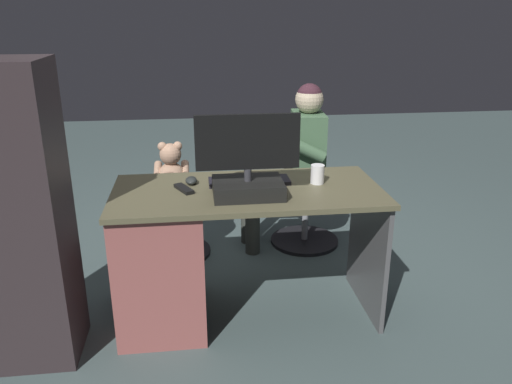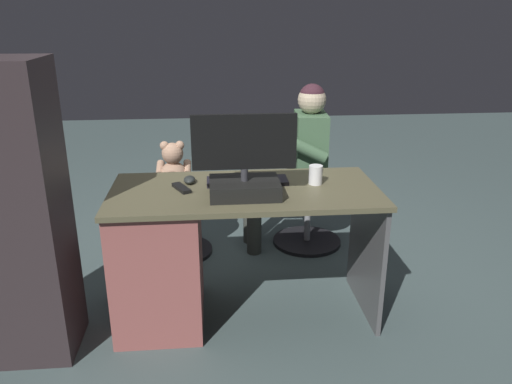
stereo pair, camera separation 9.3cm
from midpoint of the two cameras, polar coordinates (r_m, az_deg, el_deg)
ground_plane at (r=3.16m, az=-2.45°, el=-9.89°), size 10.00×10.00×0.00m
desk at (r=2.66m, az=-9.50°, el=-6.76°), size 1.35×0.63×0.72m
monitor at (r=2.42m, az=-2.04°, el=2.30°), size 0.50×0.25×0.40m
keyboard at (r=2.62m, az=-1.78°, el=1.23°), size 0.42×0.14×0.02m
computer_mouse at (r=2.64m, az=-8.34°, el=1.30°), size 0.06×0.10×0.04m
cup at (r=2.62m, az=5.96°, el=2.01°), size 0.07×0.07×0.10m
tv_remote at (r=2.54m, az=-9.19°, el=0.35°), size 0.11×0.15×0.02m
office_chair_teddy at (r=3.42m, az=-10.00°, el=-2.89°), size 0.47×0.47×0.46m
teddy_bear at (r=3.31m, az=-10.34°, el=2.66°), size 0.23×0.23×0.32m
visitor_chair at (r=3.54m, az=4.87°, el=-1.79°), size 0.48×0.48×0.46m
person at (r=3.39m, az=3.53°, el=4.37°), size 0.56×0.50×1.12m
equipment_rack at (r=2.49m, az=-26.61°, el=-2.83°), size 0.44×0.36×1.39m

